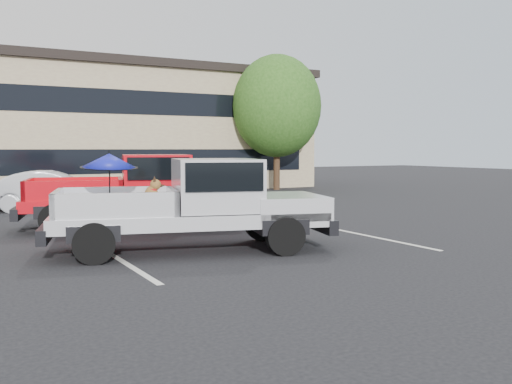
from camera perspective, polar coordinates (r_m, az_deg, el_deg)
ground at (r=10.72m, az=4.96°, el=-6.87°), size 90.00×90.00×0.00m
stripe_left at (r=11.29m, az=-13.78°, el=-6.38°), size 0.12×5.00×0.01m
stripe_right at (r=14.07m, az=10.58°, el=-4.21°), size 0.12×5.00×0.01m
motel_building at (r=30.76m, az=-14.19°, el=6.33°), size 20.40×8.40×6.30m
tree_right at (r=28.93m, az=2.10°, el=8.58°), size 4.46×4.46×6.78m
tree_back at (r=34.89m, az=-9.08°, el=8.14°), size 4.68×4.68×7.11m
silver_pickup at (r=11.67m, az=-5.16°, el=-0.73°), size 6.00×3.37×2.06m
red_pickup at (r=15.33m, az=-10.61°, el=0.43°), size 6.16×3.41×1.92m
silver_sedan at (r=20.38m, az=-19.69°, el=0.13°), size 4.31×2.64×1.34m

